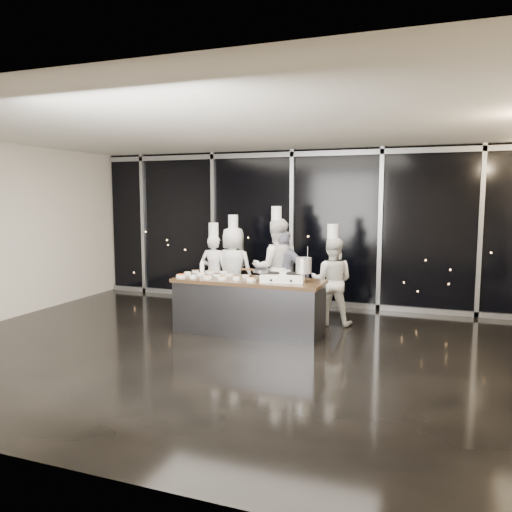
{
  "coord_description": "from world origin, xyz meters",
  "views": [
    {
      "loc": [
        2.9,
        -6.6,
        2.24
      ],
      "look_at": [
        0.02,
        1.2,
        1.25
      ],
      "focal_mm": 35.0,
      "sensor_mm": 36.0,
      "label": 1
    }
  ],
  "objects_px": {
    "chef_left": "(233,268)",
    "chef_right": "(332,280)",
    "guest": "(285,274)",
    "chef_center": "(276,268)",
    "stove": "(283,277)",
    "demo_counter": "(249,306)",
    "stock_pot": "(304,265)",
    "frying_pan": "(261,271)",
    "chef_far_left": "(214,271)"
  },
  "relations": [
    {
      "from": "chef_left",
      "to": "chef_right",
      "type": "distance_m",
      "value": 2.05
    },
    {
      "from": "guest",
      "to": "chef_center",
      "type": "bearing_deg",
      "value": -9.98
    },
    {
      "from": "chef_left",
      "to": "stove",
      "type": "bearing_deg",
      "value": 140.92
    },
    {
      "from": "chef_center",
      "to": "chef_right",
      "type": "bearing_deg",
      "value": 144.68
    },
    {
      "from": "stove",
      "to": "chef_center",
      "type": "distance_m",
      "value": 1.38
    },
    {
      "from": "demo_counter",
      "to": "stock_pot",
      "type": "relative_size",
      "value": 10.01
    },
    {
      "from": "stock_pot",
      "to": "guest",
      "type": "relative_size",
      "value": 0.15
    },
    {
      "from": "demo_counter",
      "to": "chef_center",
      "type": "height_order",
      "value": "chef_center"
    },
    {
      "from": "frying_pan",
      "to": "guest",
      "type": "distance_m",
      "value": 1.31
    },
    {
      "from": "chef_far_left",
      "to": "stock_pot",
      "type": "bearing_deg",
      "value": 146.24
    },
    {
      "from": "demo_counter",
      "to": "chef_center",
      "type": "distance_m",
      "value": 1.34
    },
    {
      "from": "stock_pot",
      "to": "guest",
      "type": "bearing_deg",
      "value": 119.76
    },
    {
      "from": "stove",
      "to": "chef_right",
      "type": "distance_m",
      "value": 1.22
    },
    {
      "from": "demo_counter",
      "to": "chef_center",
      "type": "xyz_separation_m",
      "value": [
        0.07,
        1.25,
        0.47
      ]
    },
    {
      "from": "chef_far_left",
      "to": "chef_center",
      "type": "relative_size",
      "value": 0.84
    },
    {
      "from": "demo_counter",
      "to": "chef_far_left",
      "type": "xyz_separation_m",
      "value": [
        -1.23,
        1.29,
        0.33
      ]
    },
    {
      "from": "chef_center",
      "to": "chef_right",
      "type": "relative_size",
      "value": 1.17
    },
    {
      "from": "chef_center",
      "to": "frying_pan",
      "type": "bearing_deg",
      "value": 73.57
    },
    {
      "from": "demo_counter",
      "to": "chef_left",
      "type": "bearing_deg",
      "value": 121.68
    },
    {
      "from": "stove",
      "to": "guest",
      "type": "relative_size",
      "value": 0.45
    },
    {
      "from": "stock_pot",
      "to": "guest",
      "type": "xyz_separation_m",
      "value": [
        -0.67,
        1.17,
        -0.35
      ]
    },
    {
      "from": "frying_pan",
      "to": "chef_far_left",
      "type": "relative_size",
      "value": 0.29
    },
    {
      "from": "demo_counter",
      "to": "chef_right",
      "type": "xyz_separation_m",
      "value": [
        1.16,
        1.04,
        0.33
      ]
    },
    {
      "from": "chef_left",
      "to": "chef_far_left",
      "type": "bearing_deg",
      "value": 20.62
    },
    {
      "from": "demo_counter",
      "to": "guest",
      "type": "bearing_deg",
      "value": 78.45
    },
    {
      "from": "frying_pan",
      "to": "guest",
      "type": "bearing_deg",
      "value": 80.01
    },
    {
      "from": "chef_far_left",
      "to": "chef_left",
      "type": "relative_size",
      "value": 0.92
    },
    {
      "from": "stove",
      "to": "chef_far_left",
      "type": "xyz_separation_m",
      "value": [
        -1.82,
        1.31,
        -0.18
      ]
    },
    {
      "from": "chef_far_left",
      "to": "chef_right",
      "type": "relative_size",
      "value": 0.98
    },
    {
      "from": "stove",
      "to": "chef_far_left",
      "type": "bearing_deg",
      "value": 134.09
    },
    {
      "from": "chef_far_left",
      "to": "frying_pan",
      "type": "bearing_deg",
      "value": 133.64
    },
    {
      "from": "guest",
      "to": "chef_right",
      "type": "relative_size",
      "value": 0.92
    },
    {
      "from": "demo_counter",
      "to": "guest",
      "type": "height_order",
      "value": "guest"
    },
    {
      "from": "frying_pan",
      "to": "chef_right",
      "type": "xyz_separation_m",
      "value": [
        0.91,
        1.12,
        -0.28
      ]
    },
    {
      "from": "stove",
      "to": "guest",
      "type": "xyz_separation_m",
      "value": [
        -0.34,
        1.22,
        -0.15
      ]
    },
    {
      "from": "guest",
      "to": "chef_right",
      "type": "height_order",
      "value": "chef_right"
    },
    {
      "from": "demo_counter",
      "to": "chef_left",
      "type": "relative_size",
      "value": 1.3
    },
    {
      "from": "frying_pan",
      "to": "chef_right",
      "type": "height_order",
      "value": "chef_right"
    },
    {
      "from": "chef_right",
      "to": "frying_pan",
      "type": "bearing_deg",
      "value": 46.93
    },
    {
      "from": "guest",
      "to": "chef_left",
      "type": "bearing_deg",
      "value": -4.24
    },
    {
      "from": "chef_right",
      "to": "chef_left",
      "type": "bearing_deg",
      "value": -13.93
    },
    {
      "from": "stove",
      "to": "guest",
      "type": "distance_m",
      "value": 1.28
    },
    {
      "from": "stove",
      "to": "chef_right",
      "type": "height_order",
      "value": "chef_right"
    },
    {
      "from": "stock_pot",
      "to": "frying_pan",
      "type": "bearing_deg",
      "value": -169.7
    },
    {
      "from": "stock_pot",
      "to": "chef_left",
      "type": "bearing_deg",
      "value": 142.55
    },
    {
      "from": "chef_center",
      "to": "guest",
      "type": "height_order",
      "value": "chef_center"
    },
    {
      "from": "stove",
      "to": "chef_right",
      "type": "bearing_deg",
      "value": 51.49
    },
    {
      "from": "chef_left",
      "to": "guest",
      "type": "bearing_deg",
      "value": 175.48
    },
    {
      "from": "chef_left",
      "to": "chef_center",
      "type": "bearing_deg",
      "value": 176.63
    },
    {
      "from": "frying_pan",
      "to": "stove",
      "type": "bearing_deg",
      "value": 0.44
    }
  ]
}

